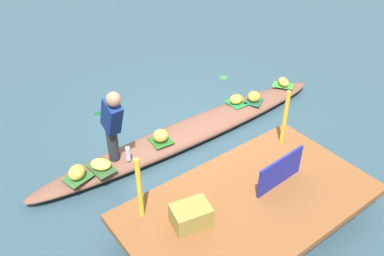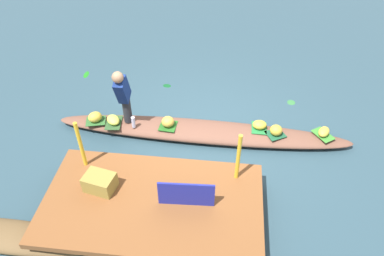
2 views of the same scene
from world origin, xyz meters
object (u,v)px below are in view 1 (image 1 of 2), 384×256
banana_bunch_5 (236,99)px  banana_bunch_1 (77,172)px  vendor_boat (191,131)px  market_banner (280,171)px  banana_bunch_0 (284,82)px  banana_bunch_3 (254,97)px  water_bottle (128,154)px  produce_crate (191,215)px  vendor_person (112,122)px  banana_bunch_2 (161,136)px  banana_bunch_4 (101,164)px

banana_bunch_5 → banana_bunch_1: bearing=2.7°
vendor_boat → market_banner: bearing=89.4°
vendor_boat → banana_bunch_0: (-2.22, -0.02, 0.19)m
banana_bunch_5 → market_banner: 2.34m
banana_bunch_1 → banana_bunch_3: size_ratio=1.16×
banana_bunch_1 → market_banner: bearing=136.4°
vendor_boat → water_bottle: bearing=7.4°
banana_bunch_5 → banana_bunch_3: bearing=153.9°
banana_bunch_3 → banana_bunch_0: bearing=-174.5°
banana_bunch_0 → banana_bunch_1: bearing=1.2°
produce_crate → banana_bunch_5: bearing=-142.0°
vendor_person → water_bottle: 0.60m
banana_bunch_1 → market_banner: (-1.98, 1.89, 0.31)m
banana_bunch_1 → banana_bunch_3: same height
banana_bunch_2 → banana_bunch_3: (-1.99, 0.01, -0.00)m
produce_crate → banana_bunch_3: bearing=-147.2°
vendor_person → produce_crate: bearing=91.8°
banana_bunch_4 → vendor_person: bearing=-178.9°
banana_bunch_3 → water_bottle: size_ratio=0.98×
banana_bunch_2 → banana_bunch_5: banana_bunch_2 is taller
banana_bunch_1 → banana_bunch_4: bearing=178.1°
banana_bunch_2 → produce_crate: size_ratio=0.54×
banana_bunch_3 → banana_bunch_4: bearing=0.3°
vendor_boat → banana_bunch_1: bearing=2.6°
banana_bunch_1 → banana_bunch_2: size_ratio=1.09×
vendor_boat → banana_bunch_2: size_ratio=23.36×
market_banner → water_bottle: bearing=-58.9°
banana_bunch_2 → water_bottle: size_ratio=1.05×
vendor_boat → banana_bunch_3: (-1.36, 0.06, 0.22)m
banana_bunch_3 → water_bottle: (2.62, 0.09, 0.01)m
banana_bunch_5 → vendor_person: (2.47, 0.15, 0.62)m
banana_bunch_3 → vendor_person: size_ratio=0.18×
banana_bunch_0 → produce_crate: size_ratio=0.63×
banana_bunch_2 → market_banner: size_ratio=0.30×
banana_bunch_4 → banana_bunch_0: bearing=-178.5°
banana_bunch_0 → water_bottle: 3.49m
banana_bunch_5 → banana_bunch_4: bearing=3.3°
vendor_boat → market_banner: (0.04, 1.95, 0.53)m
banana_bunch_4 → water_bottle: size_ratio=1.32×
banana_bunch_3 → banana_bunch_2: bearing=-0.4°
banana_bunch_1 → water_bottle: 0.77m
vendor_boat → market_banner: size_ratio=6.97×
banana_bunch_1 → market_banner: market_banner is taller
banana_bunch_2 → market_banner: bearing=107.1°
banana_bunch_3 → banana_bunch_1: bearing=0.1°
vendor_person → market_banner: 2.34m
banana_bunch_3 → vendor_person: (2.77, 0.01, 0.59)m
banana_bunch_0 → banana_bunch_2: banana_bunch_2 is taller
market_banner → banana_bunch_0: bearing=-141.9°
banana_bunch_0 → banana_bunch_1: 4.25m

